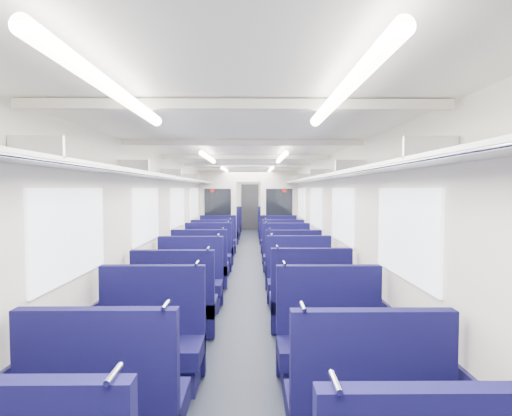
{
  "coord_description": "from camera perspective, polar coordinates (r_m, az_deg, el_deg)",
  "views": [
    {
      "loc": [
        0.11,
        -8.46,
        1.79
      ],
      "look_at": [
        0.22,
        3.07,
        1.24
      ],
      "focal_mm": 27.69,
      "sensor_mm": 36.0,
      "label": 1
    }
  ],
  "objects": [
    {
      "name": "seat_8",
      "position": [
        5.06,
        -11.57,
        -13.96
      ],
      "size": [
        0.99,
        0.54,
        1.1
      ],
      "color": "#0F0D42",
      "rests_on": "floor"
    },
    {
      "name": "dado_left",
      "position": [
        8.71,
        -10.49,
        -6.81
      ],
      "size": [
        0.03,
        17.9,
        0.7
      ],
      "primitive_type": "cube",
      "color": "#121037",
      "rests_on": "floor"
    },
    {
      "name": "floor",
      "position": [
        8.64,
        -1.27,
        -9.2
      ],
      "size": [
        2.8,
        18.0,
        0.01
      ],
      "primitive_type": "cube",
      "color": "black",
      "rests_on": "ground"
    },
    {
      "name": "seat_9",
      "position": [
        5.15,
        7.73,
        -13.63
      ],
      "size": [
        0.99,
        0.54,
        1.1
      ],
      "color": "#0F0D42",
      "rests_on": "floor"
    },
    {
      "name": "seat_25",
      "position": [
        14.98,
        2.23,
        -2.81
      ],
      "size": [
        0.99,
        0.54,
        1.1
      ],
      "color": "#0F0D42",
      "rests_on": "floor"
    },
    {
      "name": "dado_right",
      "position": [
        8.67,
        7.99,
        -6.83
      ],
      "size": [
        0.03,
        17.9,
        0.7
      ],
      "primitive_type": "cube",
      "color": "#121037",
      "rests_on": "floor"
    },
    {
      "name": "bulkhead",
      "position": [
        11.29,
        -1.09,
        -0.08
      ],
      "size": [
        2.8,
        0.1,
        2.35
      ],
      "color": "beige",
      "rests_on": "floor"
    },
    {
      "name": "seat_11",
      "position": [
        6.12,
        6.34,
        -10.97
      ],
      "size": [
        0.99,
        0.54,
        1.1
      ],
      "color": "#0F0D42",
      "rests_on": "floor"
    },
    {
      "name": "seat_10",
      "position": [
        6.1,
        -9.57,
        -11.06
      ],
      "size": [
        0.99,
        0.54,
        1.1
      ],
      "color": "#0F0D42",
      "rests_on": "floor"
    },
    {
      "name": "seat_16",
      "position": [
        9.46,
        -6.26,
        -6.08
      ],
      "size": [
        0.99,
        0.54,
        1.1
      ],
      "color": "#0F0D42",
      "rests_on": "floor"
    },
    {
      "name": "seat_15",
      "position": [
        8.34,
        4.46,
        -7.28
      ],
      "size": [
        0.99,
        0.54,
        1.1
      ],
      "color": "#0F0D42",
      "rests_on": "floor"
    },
    {
      "name": "seat_5",
      "position": [
        2.93,
        15.44,
        -27.01
      ],
      "size": [
        0.99,
        0.54,
        1.1
      ],
      "color": "#0F0D42",
      "rests_on": "floor"
    },
    {
      "name": "seat_4",
      "position": [
        3.03,
        -20.78,
        -26.07
      ],
      "size": [
        0.99,
        0.54,
        1.1
      ],
      "color": "#0F0D42",
      "rests_on": "floor"
    },
    {
      "name": "seat_19",
      "position": [
        10.77,
        3.32,
        -4.99
      ],
      "size": [
        0.99,
        0.54,
        1.1
      ],
      "color": "#0F0D42",
      "rests_on": "floor"
    },
    {
      "name": "luggage_rack_left",
      "position": [
        8.56,
        -9.45,
        3.94
      ],
      "size": [
        0.36,
        17.4,
        0.18
      ],
      "color": "#B2B5BA",
      "rests_on": "wall_left"
    },
    {
      "name": "wall_far",
      "position": [
        17.47,
        -0.89,
        0.74
      ],
      "size": [
        2.8,
        0.02,
        2.35
      ],
      "primitive_type": "cube",
      "color": "beige",
      "rests_on": "floor"
    },
    {
      "name": "wall_left",
      "position": [
        8.61,
        -10.64,
        -1.39
      ],
      "size": [
        0.02,
        18.0,
        2.35
      ],
      "primitive_type": "cube",
      "color": "beige",
      "rests_on": "floor"
    },
    {
      "name": "seat_12",
      "position": [
        7.29,
        -8.02,
        -8.75
      ],
      "size": [
        0.99,
        0.54,
        1.1
      ],
      "color": "#0F0D42",
      "rests_on": "floor"
    },
    {
      "name": "windows",
      "position": [
        8.01,
        -1.32,
        0.11
      ],
      "size": [
        2.78,
        15.6,
        0.75
      ],
      "color": "white",
      "rests_on": "wall_left"
    },
    {
      "name": "seat_26",
      "position": [
        16.11,
        -3.87,
        -2.42
      ],
      "size": [
        0.99,
        0.54,
        1.1
      ],
      "color": "#0F0D42",
      "rests_on": "floor"
    },
    {
      "name": "ceiling_fittings",
      "position": [
        8.21,
        -1.31,
        6.24
      ],
      "size": [
        2.7,
        16.06,
        0.11
      ],
      "color": "beige",
      "rests_on": "ceiling"
    },
    {
      "name": "luggage_rack_right",
      "position": [
        8.53,
        6.91,
        3.97
      ],
      "size": [
        0.36,
        17.4,
        0.18
      ],
      "color": "#B2B5BA",
      "rests_on": "wall_right"
    },
    {
      "name": "seat_18",
      "position": [
        10.79,
        -5.55,
        -4.99
      ],
      "size": [
        0.99,
        0.54,
        1.1
      ],
      "color": "#0F0D42",
      "rests_on": "floor"
    },
    {
      "name": "seat_7",
      "position": [
        3.89,
        10.75,
        -19.18
      ],
      "size": [
        0.99,
        0.54,
        1.1
      ],
      "color": "#0F0D42",
      "rests_on": "floor"
    },
    {
      "name": "seat_17",
      "position": [
        9.48,
        3.85,
        -6.06
      ],
      "size": [
        0.99,
        0.54,
        1.1
      ],
      "color": "#0F0D42",
      "rests_on": "floor"
    },
    {
      "name": "wall_right",
      "position": [
        8.57,
        8.12,
        -1.39
      ],
      "size": [
        0.02,
        18.0,
        2.35
      ],
      "primitive_type": "cube",
      "color": "beige",
      "rests_on": "floor"
    },
    {
      "name": "seat_23",
      "position": [
        13.88,
        2.45,
        -3.25
      ],
      "size": [
        0.99,
        0.54,
        1.1
      ],
      "color": "#0F0D42",
      "rests_on": "floor"
    },
    {
      "name": "seat_27",
      "position": [
        16.1,
        2.04,
        -2.42
      ],
      "size": [
        0.99,
        0.54,
        1.1
      ],
      "color": "#0F0D42",
      "rests_on": "floor"
    },
    {
      "name": "ceiling",
      "position": [
        8.47,
        -1.29,
        6.54
      ],
      "size": [
        2.8,
        18.0,
        0.01
      ],
      "primitive_type": "cube",
      "color": "white",
      "rests_on": "wall_left"
    },
    {
      "name": "seat_6",
      "position": [
        3.95,
        -15.09,
        -18.87
      ],
      "size": [
        0.99,
        0.54,
        1.1
      ],
      "color": "#0F0D42",
      "rests_on": "floor"
    },
    {
      "name": "end_door",
      "position": [
        17.41,
        -0.89,
        0.15
      ],
      "size": [
        0.75,
        0.06,
        2.0
      ],
      "primitive_type": "cube",
      "color": "black",
      "rests_on": "floor"
    },
    {
      "name": "seat_21",
      "position": [
        12.77,
        2.71,
        -3.77
      ],
      "size": [
        0.99,
        0.54,
        1.1
      ],
      "color": "#0F0D42",
      "rests_on": "floor"
    },
    {
      "name": "seat_13",
      "position": [
        7.19,
        5.28,
        -8.89
      ],
      "size": [
        0.99,
        0.54,
        1.1
      ],
      "color": "#0F0D42",
      "rests_on": "floor"
    },
    {
      "name": "seat_20",
      "position": [
        12.8,
        -4.75,
        -3.77
      ],
      "size": [
        0.99,
        0.54,
        1.1
      ],
      "color": "#0F0D42",
      "rests_on": "floor"
    },
    {
      "name": "seat_14",
      "position": [
        8.43,
        -6.98,
        -7.18
      ],
      "size": [
        0.99,
        0.54,
        1.1
      ],
      "color": "#0F0D42",
      "rests_on": "floor"
    },
    {
      "name": "seat_24",
      "position": [
        15.04,
        -4.11,
        -2.79
      ],
      "size": [
        0.99,
        0.54,
        1.1
      ],
      "color": "#0F0D42",
      "rests_on": "floor"
    },
    {
      "name": "seat_22",
      "position": [
        13.78,
        -4.44,
        -3.3
      ],
      "size": [
        0.99,
        0.54,
        1.1
      ],
      "color": "#0F0D42",
      "rests_on": "floor"
    }
  ]
}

